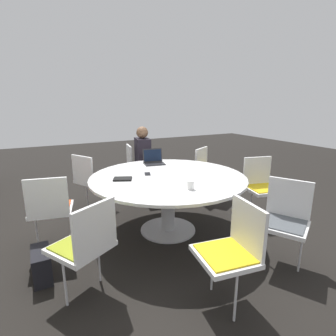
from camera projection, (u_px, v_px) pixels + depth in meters
name	position (u px, v px, depth m)	size (l,w,h in m)	color
ground_plane	(168.00, 230.00, 3.39)	(16.00, 16.00, 0.00)	black
conference_table	(168.00, 185.00, 3.24)	(1.90, 1.90, 0.73)	#B7B7BC
chair_0	(136.00, 164.00, 4.77)	(0.50, 0.49, 0.86)	white
chair_1	(90.00, 177.00, 3.93)	(0.59, 0.58, 0.86)	white
chair_2	(50.00, 206.00, 2.85)	(0.50, 0.52, 0.86)	white
chair_3	(86.00, 241.00, 2.12)	(0.58, 0.59, 0.86)	white
chair_4	(233.00, 246.00, 2.05)	(0.50, 0.48, 0.86)	white
chair_5	(285.00, 216.00, 2.59)	(0.59, 0.58, 0.86)	white
chair_6	(261.00, 183.00, 3.64)	(0.51, 0.53, 0.86)	white
chair_7	(208.00, 169.00, 4.41)	(0.58, 0.59, 0.86)	white
person_0	(144.00, 156.00, 4.53)	(0.39, 0.30, 1.21)	#231E28
laptop	(154.00, 160.00, 3.83)	(0.27, 0.32, 0.21)	#232326
spiral_notebook	(123.00, 179.00, 3.06)	(0.22, 0.25, 0.02)	black
coffee_cup	(190.00, 185.00, 2.72)	(0.07, 0.07, 0.09)	white
cell_phone	(147.00, 174.00, 3.29)	(0.16, 0.11, 0.01)	black
handbag	(42.00, 264.00, 2.44)	(0.36, 0.16, 0.28)	black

